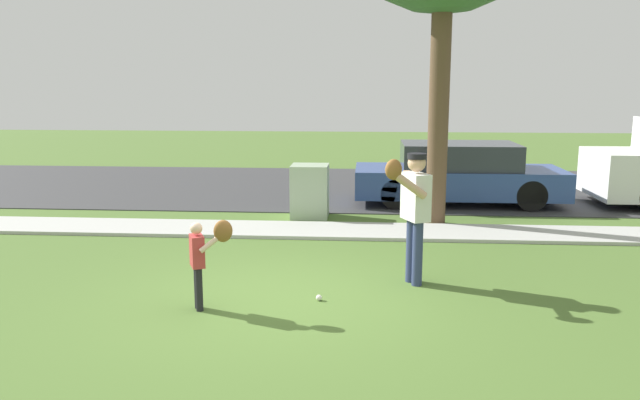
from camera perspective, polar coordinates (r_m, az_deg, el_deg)
ground_plane at (r=11.21m, az=-1.48°, el=-3.01°), size 48.00×48.00×0.00m
sidewalk_strip at (r=11.30m, az=-1.43°, el=-2.74°), size 36.00×1.20×0.06m
road_surface at (r=16.20m, az=0.33°, el=1.24°), size 36.00×6.80×0.02m
person_adult at (r=8.24m, az=8.48°, el=-0.34°), size 0.64×0.82×1.74m
person_child at (r=7.42m, az=-10.50°, el=-4.66°), size 0.57×0.35×1.09m
baseball at (r=7.79m, az=-0.10°, el=-8.86°), size 0.07×0.07×0.07m
utility_cabinet at (r=12.45m, az=-0.93°, el=0.82°), size 0.73×0.71×1.05m
parked_wagon_blue at (r=14.15m, az=12.43°, el=2.31°), size 4.50×1.80×1.33m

